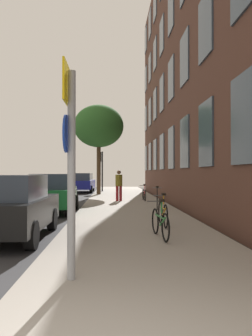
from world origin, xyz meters
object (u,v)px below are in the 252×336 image
Objects in this scene: tree_near at (99,126)px; car_1 at (53,193)px; traffic_light at (101,164)px; bicycle_3 at (144,194)px; bicycle_0 at (160,223)px; pedestrian_0 at (119,183)px; bicycle_1 at (163,213)px; bicycle_2 at (157,200)px; car_0 at (10,206)px; car_2 at (83,182)px; sign_post at (70,153)px.

car_1 is at bearing -98.54° from tree_near.
traffic_light is 10.01m from bicycle_3.
pedestrian_0 is at bearing 94.18° from bicycle_0.
traffic_light reaches higher than bicycle_1.
car_0 reaches higher than bicycle_2.
car_1 and car_2 have the same top height.
car_0 is at bearing 171.74° from bicycle_0.
car_2 reaches higher than bicycle_2.
tree_near is 3.81× the size of pedestrian_0.
tree_near reaches higher than car_0.
tree_near is 3.89× the size of bicycle_0.
traffic_light is at bearing 97.62° from pedestrian_0.
car_0 is at bearing -91.03° from car_1.
bicycle_3 is (0.66, 10.61, -0.01)m from bicycle_0.
car_2 is (-4.39, 13.97, 0.34)m from bicycle_2.
car_0 reaches higher than bicycle_1.
traffic_light reaches higher than sign_post.
car_2 is at bearing 107.44° from bicycle_2.
traffic_light is at bearing 101.78° from bicycle_2.
bicycle_0 is (2.10, -16.18, -4.53)m from tree_near.
car_0 and car_2 have the same top height.
sign_post is 23.44m from car_2.
bicycle_0 is 10.63m from bicycle_3.
traffic_light is at bearing -10.11° from car_2.
bicycle_0 is 3.77m from car_0.
pedestrian_0 reaches higher than car_2.
bicycle_3 is 0.42× the size of car_0.
bicycle_0 is at bearing -8.26° from car_0.
bicycle_0 is at bearing -97.20° from bicycle_2.
bicycle_1 is at bearing -78.05° from car_2.
pedestrian_0 is (1.02, 13.41, -0.89)m from sign_post.
car_2 is at bearing 169.89° from traffic_light.
bicycle_0 is 10.44m from pedestrian_0.
bicycle_1 is 0.36× the size of car_2.
bicycle_2 is 4.44m from car_1.
sign_post is 0.82× the size of car_0.
sign_post reaches higher than car_0.
traffic_light is 19.65m from car_0.
bicycle_3 is at bearing 66.54° from car_0.
car_2 is (0.13, 19.79, 0.00)m from car_0.
tree_near reaches higher than bicycle_2.
bicycle_1 is (2.44, -14.39, -4.52)m from tree_near.
bicycle_2 is 7.38m from car_0.
bicycle_1 is at bearing -95.76° from bicycle_2.
bicycle_3 is (2.44, 13.62, -1.50)m from sign_post.
sign_post is 0.80× the size of car_1.
sign_post is 0.49× the size of tree_near.
car_1 is (-1.52, -10.13, -4.18)m from tree_near.
sign_post is at bearing -61.45° from car_0.
sign_post is at bearing -85.59° from car_2.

